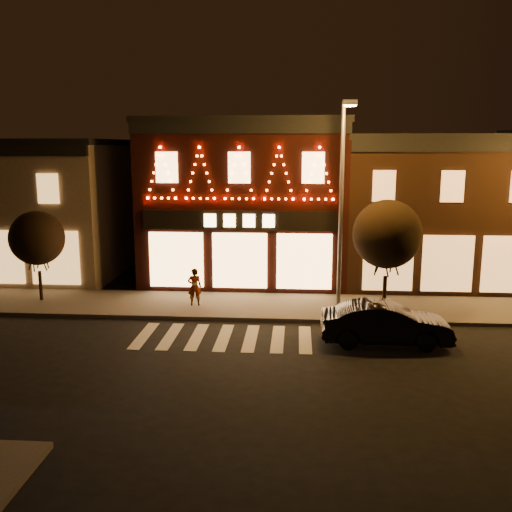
# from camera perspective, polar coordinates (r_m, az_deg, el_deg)

# --- Properties ---
(ground) EXTENTS (120.00, 120.00, 0.00)m
(ground) POSITION_cam_1_polar(r_m,az_deg,el_deg) (17.48, -4.99, -12.52)
(ground) COLOR black
(ground) RESTS_ON ground
(sidewalk_far) EXTENTS (44.00, 4.00, 0.15)m
(sidewalk_far) POSITION_cam_1_polar(r_m,az_deg,el_deg) (24.79, 2.54, -5.11)
(sidewalk_far) COLOR #47423D
(sidewalk_far) RESTS_ON ground
(building_left) EXTENTS (12.20, 8.28, 7.30)m
(building_left) POSITION_cam_1_polar(r_m,az_deg,el_deg) (33.81, -23.48, 4.53)
(building_left) COLOR #716150
(building_left) RESTS_ON ground
(building_pulp) EXTENTS (10.20, 8.34, 8.30)m
(building_pulp) POSITION_cam_1_polar(r_m,az_deg,el_deg) (30.03, -0.89, 5.69)
(building_pulp) COLOR black
(building_pulp) RESTS_ON ground
(building_right_a) EXTENTS (9.20, 8.28, 7.50)m
(building_right_a) POSITION_cam_1_polar(r_m,az_deg,el_deg) (30.74, 17.10, 4.58)
(building_right_a) COLOR #331D12
(building_right_a) RESTS_ON ground
(streetlamp_mid) EXTENTS (0.55, 1.96, 8.56)m
(streetlamp_mid) POSITION_cam_1_polar(r_m,az_deg,el_deg) (23.49, 8.69, 6.54)
(streetlamp_mid) COLOR #59595E
(streetlamp_mid) RESTS_ON sidewalk_far
(tree_left) EXTENTS (2.40, 2.40, 4.02)m
(tree_left) POSITION_cam_1_polar(r_m,az_deg,el_deg) (26.79, -21.19, 1.69)
(tree_left) COLOR black
(tree_left) RESTS_ON sidewalk_far
(tree_right) EXTENTS (2.81, 2.81, 4.70)m
(tree_right) POSITION_cam_1_polar(r_m,az_deg,el_deg) (23.60, 13.07, 2.15)
(tree_right) COLOR black
(tree_right) RESTS_ON sidewalk_far
(dark_sedan) EXTENTS (4.57, 1.60, 1.51)m
(dark_sedan) POSITION_cam_1_polar(r_m,az_deg,el_deg) (20.79, 12.93, -6.65)
(dark_sedan) COLOR black
(dark_sedan) RESTS_ON ground
(pedestrian) EXTENTS (0.65, 0.48, 1.64)m
(pedestrian) POSITION_cam_1_polar(r_m,az_deg,el_deg) (24.66, -6.21, -3.10)
(pedestrian) COLOR gray
(pedestrian) RESTS_ON sidewalk_far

